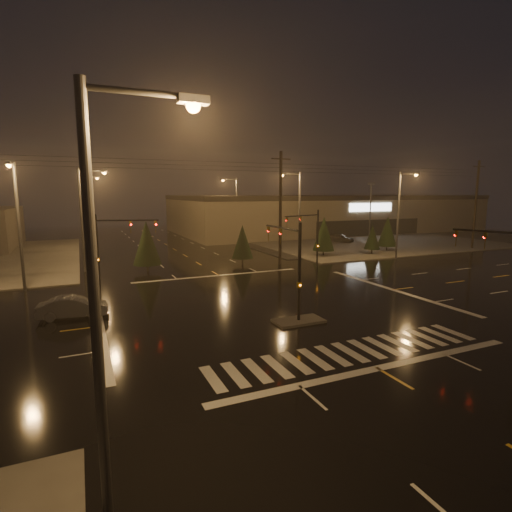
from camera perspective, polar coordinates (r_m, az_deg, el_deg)
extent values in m
plane|color=black|center=(27.85, 1.97, -7.04)|extent=(140.00, 140.00, 0.00)
cube|color=#413E3A|center=(68.70, 13.70, 2.38)|extent=(36.00, 36.00, 0.12)
cube|color=#413E3A|center=(24.45, 6.11, -9.21)|extent=(3.00, 1.60, 0.15)
cube|color=beige|center=(20.57, 13.25, -13.21)|extent=(15.00, 2.60, 0.01)
cube|color=beige|center=(19.15, 16.97, -15.09)|extent=(16.00, 0.50, 0.01)
cube|color=beige|center=(37.76, -5.32, -2.77)|extent=(16.00, 0.50, 0.01)
cube|color=black|center=(70.35, 17.93, 2.34)|extent=(50.00, 24.00, 0.08)
cube|color=#736B52|center=(84.30, 9.87, 6.04)|extent=(60.00, 28.00, 7.00)
cube|color=black|center=(84.20, 9.93, 8.28)|extent=(60.20, 28.20, 0.80)
cube|color=white|center=(72.93, 16.09, 6.71)|extent=(9.00, 0.20, 1.40)
cube|color=black|center=(73.18, 15.94, 3.90)|extent=(22.00, 0.15, 2.80)
cylinder|color=black|center=(23.70, 6.23, -2.47)|extent=(0.18, 0.18, 6.00)
cylinder|color=black|center=(25.29, 3.77, 4.01)|extent=(0.12, 4.50, 0.12)
imported|color=#594707|center=(27.10, 1.78, 4.26)|extent=(0.16, 0.20, 1.00)
cube|color=#594707|center=(23.85, 6.20, -4.12)|extent=(0.25, 0.18, 0.35)
cylinder|color=black|center=(41.35, 8.79, 2.39)|extent=(0.18, 0.18, 6.00)
cylinder|color=black|center=(39.18, 6.64, 5.75)|extent=(4.74, 1.82, 0.12)
imported|color=#594707|center=(37.48, 4.43, 5.56)|extent=(0.24, 0.22, 1.00)
cube|color=#594707|center=(41.43, 8.76, 1.43)|extent=(0.25, 0.18, 0.35)
cylinder|color=black|center=(34.91, -21.68, 0.64)|extent=(0.18, 0.18, 6.00)
cylinder|color=black|center=(33.98, -17.90, 4.88)|extent=(4.74, 1.82, 0.12)
imported|color=#594707|center=(33.51, -14.15, 4.90)|extent=(0.24, 0.22, 1.00)
cube|color=#594707|center=(35.01, -21.62, -0.49)|extent=(0.25, 0.18, 0.35)
cylinder|color=black|center=(26.57, 30.37, 3.03)|extent=(1.48, 3.80, 0.12)
imported|color=#594707|center=(27.11, 26.71, 3.30)|extent=(0.22, 0.24, 1.00)
cylinder|color=#38383A|center=(9.47, -21.95, -8.23)|extent=(0.24, 0.24, 10.00)
cylinder|color=#38383A|center=(9.42, -15.95, 21.56)|extent=(2.40, 0.14, 0.14)
cube|color=#38383A|center=(9.63, -8.97, 21.20)|extent=(0.70, 0.30, 0.18)
sphere|color=orange|center=(9.60, -8.95, 20.44)|extent=(0.32, 0.32, 0.32)
cylinder|color=#38383A|center=(42.16, -23.63, 4.60)|extent=(0.24, 0.24, 10.00)
cylinder|color=#38383A|center=(42.15, -22.39, 11.22)|extent=(2.40, 0.14, 0.14)
cube|color=#38383A|center=(42.20, -20.86, 11.23)|extent=(0.70, 0.30, 0.18)
sphere|color=orange|center=(42.19, -20.85, 11.05)|extent=(0.32, 0.32, 0.32)
cylinder|color=#38383A|center=(58.14, -23.76, 5.61)|extent=(0.24, 0.24, 10.00)
cylinder|color=#38383A|center=(58.13, -22.86, 10.40)|extent=(2.40, 0.14, 0.14)
cube|color=#38383A|center=(58.16, -21.76, 10.42)|extent=(0.70, 0.30, 0.18)
sphere|color=orange|center=(58.16, -21.75, 10.29)|extent=(0.32, 0.32, 0.32)
cylinder|color=#38383A|center=(46.37, 6.22, 5.64)|extent=(0.24, 0.24, 10.00)
cylinder|color=#38383A|center=(45.75, 5.00, 11.62)|extent=(2.40, 0.14, 0.14)
cube|color=#38383A|center=(45.23, 3.75, 11.60)|extent=(0.70, 0.30, 0.18)
sphere|color=orange|center=(45.23, 3.75, 11.44)|extent=(0.32, 0.32, 0.32)
cylinder|color=#38383A|center=(64.45, -2.76, 6.62)|extent=(0.24, 0.24, 10.00)
cylinder|color=#38383A|center=(64.00, -3.81, 10.89)|extent=(2.40, 0.14, 0.14)
cube|color=#38383A|center=(63.63, -4.76, 10.84)|extent=(0.70, 0.30, 0.18)
sphere|color=orange|center=(63.63, -4.76, 10.73)|extent=(0.32, 0.32, 0.32)
cylinder|color=#38383A|center=(35.94, -30.73, 3.45)|extent=(0.24, 0.24, 10.00)
cylinder|color=#38383A|center=(34.71, -31.61, 11.18)|extent=(0.14, 2.40, 0.14)
cube|color=#38383A|center=(33.62, -31.85, 11.19)|extent=(0.30, 0.70, 0.18)
sphere|color=orange|center=(33.61, -31.83, 10.97)|extent=(0.32, 0.32, 0.32)
cylinder|color=#38383A|center=(49.06, 19.65, 5.35)|extent=(0.24, 0.24, 10.00)
cylinder|color=#38383A|center=(48.17, 20.95, 10.94)|extent=(0.14, 2.40, 0.14)
cube|color=#38383A|center=(47.39, 21.89, 10.87)|extent=(0.30, 0.70, 0.18)
sphere|color=orange|center=(47.38, 21.88, 10.71)|extent=(0.32, 0.32, 0.32)
cylinder|color=black|center=(42.89, 3.51, 6.74)|extent=(0.32, 0.32, 12.00)
cube|color=black|center=(43.00, 3.58, 13.68)|extent=(2.20, 0.12, 0.12)
cylinder|color=black|center=(62.62, 28.87, 6.36)|extent=(0.32, 0.32, 12.00)
cube|color=black|center=(62.69, 29.24, 11.10)|extent=(2.20, 0.12, 0.12)
cylinder|color=black|center=(49.76, 9.59, 0.40)|extent=(0.18, 0.18, 0.70)
cone|color=black|center=(49.46, 9.67, 3.16)|extent=(2.63, 2.63, 4.11)
cylinder|color=black|center=(52.39, 16.20, 0.60)|extent=(0.18, 0.18, 0.70)
cone|color=black|center=(52.16, 16.29, 2.64)|extent=(1.96, 1.96, 3.06)
cylinder|color=black|center=(55.96, 18.15, 1.03)|extent=(0.18, 0.18, 0.70)
cone|color=black|center=(55.70, 18.26, 3.38)|extent=(2.51, 2.51, 3.92)
cylinder|color=black|center=(40.90, -15.20, -1.65)|extent=(0.18, 0.18, 0.70)
cone|color=black|center=(40.52, -15.35, 1.82)|extent=(2.74, 2.74, 4.29)
cylinder|color=black|center=(43.35, -1.93, -0.74)|extent=(0.18, 0.18, 0.70)
cone|color=black|center=(43.04, -1.94, 2.07)|extent=(2.29, 2.29, 3.58)
imported|color=black|center=(63.71, 11.90, 2.55)|extent=(3.59, 4.58, 1.46)
imported|color=#595B60|center=(27.48, -24.67, -6.64)|extent=(4.20, 1.83, 1.34)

